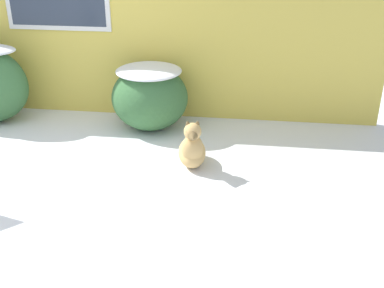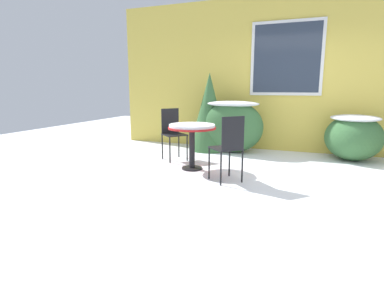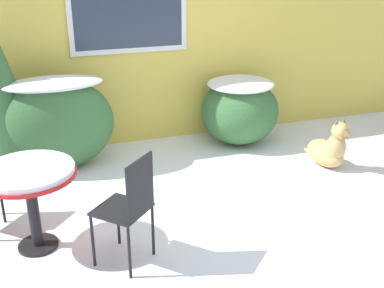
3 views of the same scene
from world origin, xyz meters
TOP-DOWN VIEW (x-y plane):
  - ground_plane at (0.00, 0.00)m, footprint 16.00×16.00m
  - shrub_middle at (1.00, 1.73)m, footprint 0.99×0.95m
  - dog at (1.69, 0.72)m, footprint 0.39×0.72m

SIDE VIEW (x-z plane):
  - ground_plane at x=0.00m, z-range 0.00..0.00m
  - dog at x=1.69m, z-range -0.09..0.51m
  - shrub_middle at x=1.00m, z-range 0.03..0.87m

